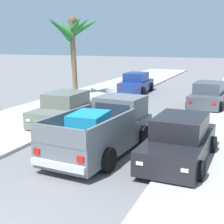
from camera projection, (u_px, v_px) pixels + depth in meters
sidewalk_left at (47, 113)px, 17.92m from camera, size 5.10×60.00×0.12m
curb_left at (65, 114)px, 17.49m from camera, size 0.16×60.00×0.10m
curb_right at (222, 129)px, 14.52m from camera, size 0.16×60.00×0.10m
pickup_truck at (103, 130)px, 11.57m from camera, size 2.49×5.34×1.80m
car_left_near at (136, 83)px, 25.27m from camera, size 2.16×4.32×1.54m
car_right_near at (209, 96)px, 19.50m from camera, size 2.20×4.33×1.54m
car_left_far at (179, 141)px, 10.57m from camera, size 2.12×4.30×1.54m
car_right_far at (66, 109)px, 15.54m from camera, size 2.10×4.29×1.54m
palm_tree_left_fore at (73, 31)px, 22.82m from camera, size 3.34×4.14×5.63m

